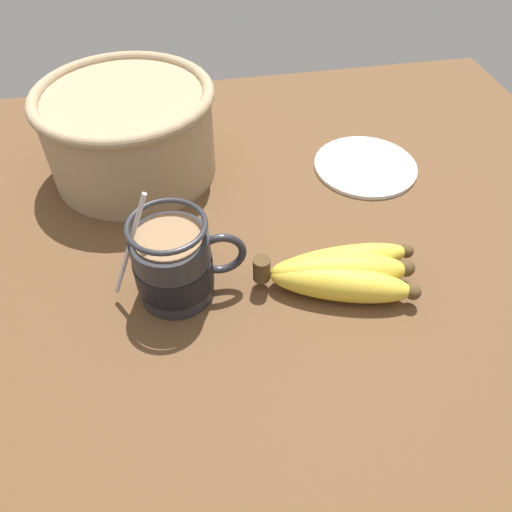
# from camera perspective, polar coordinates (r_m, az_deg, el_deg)

# --- Properties ---
(table) EXTENTS (1.08, 1.08, 0.03)m
(table) POSITION_cam_1_polar(r_m,az_deg,el_deg) (0.59, 0.47, -6.31)
(table) COLOR brown
(table) RESTS_ON ground
(coffee_mug) EXTENTS (0.15, 0.09, 0.15)m
(coffee_mug) POSITION_cam_1_polar(r_m,az_deg,el_deg) (0.56, -9.30, -0.98)
(coffee_mug) COLOR #28282D
(coffee_mug) RESTS_ON table
(banana_bunch) EXTENTS (0.20, 0.10, 0.05)m
(banana_bunch) POSITION_cam_1_polar(r_m,az_deg,el_deg) (0.58, 9.59, -1.86)
(banana_bunch) COLOR #4C381E
(banana_bunch) RESTS_ON table
(woven_basket) EXTENTS (0.25, 0.25, 0.13)m
(woven_basket) POSITION_cam_1_polar(r_m,az_deg,el_deg) (0.74, -14.28, 13.81)
(woven_basket) COLOR tan
(woven_basket) RESTS_ON table
(small_plate) EXTENTS (0.15, 0.15, 0.01)m
(small_plate) POSITION_cam_1_polar(r_m,az_deg,el_deg) (0.78, 12.38, 10.00)
(small_plate) COLOR white
(small_plate) RESTS_ON table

